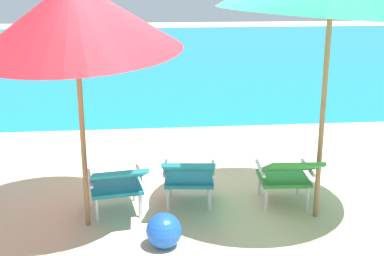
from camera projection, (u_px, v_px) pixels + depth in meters
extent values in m
plane|color=beige|center=(171.00, 111.00, 9.54)|extent=(40.00, 40.00, 0.00)
cube|color=teal|center=(156.00, 52.00, 17.05)|extent=(40.00, 18.00, 0.01)
cube|color=teal|center=(116.00, 187.00, 5.34)|extent=(0.59, 0.57, 0.04)
cube|color=teal|center=(119.00, 175.00, 4.93)|extent=(0.59, 0.59, 0.27)
cylinder|color=silver|center=(94.00, 194.00, 5.53)|extent=(0.04, 0.04, 0.26)
cylinder|color=silver|center=(134.00, 190.00, 5.63)|extent=(0.04, 0.04, 0.26)
cylinder|color=silver|center=(97.00, 210.00, 5.14)|extent=(0.04, 0.04, 0.26)
cylinder|color=silver|center=(140.00, 206.00, 5.24)|extent=(0.04, 0.04, 0.26)
cube|color=silver|center=(90.00, 178.00, 5.25)|extent=(0.10, 0.50, 0.03)
cube|color=silver|center=(140.00, 174.00, 5.37)|extent=(0.10, 0.50, 0.03)
cube|color=teal|center=(189.00, 179.00, 5.56)|extent=(0.57, 0.55, 0.04)
cube|color=teal|center=(189.00, 167.00, 5.13)|extent=(0.57, 0.57, 0.27)
cylinder|color=silver|center=(170.00, 184.00, 5.80)|extent=(0.04, 0.04, 0.26)
cylinder|color=silver|center=(209.00, 184.00, 5.80)|extent=(0.04, 0.04, 0.26)
cylinder|color=silver|center=(168.00, 199.00, 5.40)|extent=(0.04, 0.04, 0.26)
cylinder|color=silver|center=(210.00, 199.00, 5.40)|extent=(0.04, 0.04, 0.26)
cube|color=silver|center=(165.00, 168.00, 5.52)|extent=(0.09, 0.50, 0.03)
cube|color=silver|center=(213.00, 168.00, 5.52)|extent=(0.09, 0.50, 0.03)
cube|color=#338E3D|center=(283.00, 178.00, 5.57)|extent=(0.55, 0.53, 0.04)
cube|color=#338E3D|center=(293.00, 167.00, 5.15)|extent=(0.55, 0.54, 0.27)
cylinder|color=silver|center=(259.00, 184.00, 5.81)|extent=(0.04, 0.04, 0.26)
cylinder|color=silver|center=(298.00, 183.00, 5.83)|extent=(0.04, 0.04, 0.26)
cylinder|color=silver|center=(266.00, 199.00, 5.40)|extent=(0.04, 0.04, 0.26)
cylinder|color=silver|center=(307.00, 198.00, 5.42)|extent=(0.04, 0.04, 0.26)
cube|color=silver|center=(260.00, 168.00, 5.53)|extent=(0.06, 0.50, 0.03)
cube|color=silver|center=(308.00, 167.00, 5.55)|extent=(0.06, 0.50, 0.03)
cylinder|color=olive|center=(83.00, 141.00, 4.88)|extent=(0.05, 0.05, 1.76)
cone|color=red|center=(75.00, 16.00, 4.55)|extent=(2.54, 2.57, 0.82)
cylinder|color=olive|center=(322.00, 119.00, 5.02)|extent=(0.05, 0.05, 2.09)
sphere|color=blue|center=(164.00, 231.00, 4.66)|extent=(0.33, 0.33, 0.33)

